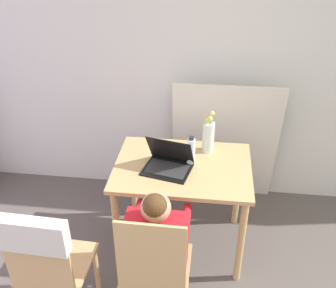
% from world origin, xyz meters
% --- Properties ---
extents(wall_back, '(6.40, 0.05, 2.50)m').
position_xyz_m(wall_back, '(0.00, 2.23, 1.25)').
color(wall_back, silver).
rests_on(wall_back, ground_plane).
extents(dining_table, '(0.96, 0.70, 0.75)m').
position_xyz_m(dining_table, '(-0.29, 1.45, 0.63)').
color(dining_table, tan).
rests_on(dining_table, ground_plane).
extents(chair_occupied, '(0.40, 0.40, 0.95)m').
position_xyz_m(chair_occupied, '(-0.39, 0.73, 0.48)').
color(chair_occupied, tan).
rests_on(chair_occupied, ground_plane).
extents(chair_spare, '(0.41, 0.45, 0.96)m').
position_xyz_m(chair_spare, '(-1.00, 0.63, 0.64)').
color(chair_spare, tan).
rests_on(chair_spare, ground_plane).
extents(person_seated, '(0.36, 0.42, 0.99)m').
position_xyz_m(person_seated, '(-0.38, 0.86, 0.62)').
color(person_seated, red).
rests_on(person_seated, ground_plane).
extents(laptop, '(0.37, 0.32, 0.23)m').
position_xyz_m(laptop, '(-0.39, 1.41, 0.80)').
color(laptop, black).
rests_on(laptop, dining_table).
extents(flower_vase, '(0.09, 0.09, 0.32)m').
position_xyz_m(flower_vase, '(-0.12, 1.67, 0.88)').
color(flower_vase, silver).
rests_on(flower_vase, dining_table).
extents(water_bottle, '(0.06, 0.06, 0.22)m').
position_xyz_m(water_bottle, '(-0.24, 1.48, 0.85)').
color(water_bottle, silver).
rests_on(water_bottle, dining_table).
extents(cardboard_panel, '(0.89, 0.17, 1.13)m').
position_xyz_m(cardboard_panel, '(0.02, 2.09, 0.57)').
color(cardboard_panel, silver).
rests_on(cardboard_panel, ground_plane).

